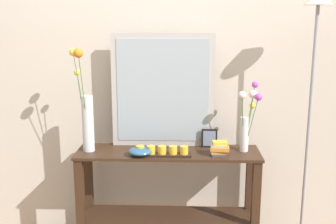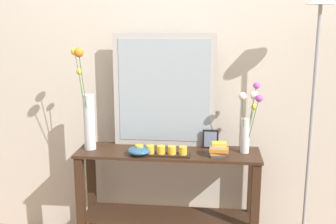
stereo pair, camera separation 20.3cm
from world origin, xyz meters
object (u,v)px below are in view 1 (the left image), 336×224
at_px(tall_vase_left, 86,114).
at_px(book_stack, 219,148).
at_px(candle_tray, 162,151).
at_px(picture_frame_small, 209,138).
at_px(decorative_bowl, 141,151).
at_px(console_table, 168,189).
at_px(mirror_leaning, 163,91).
at_px(floor_lamp, 312,84).
at_px(vase_right, 247,118).

xyz_separation_m(tall_vase_left, book_stack, (0.90, -0.07, -0.22)).
relative_size(candle_tray, book_stack, 3.03).
bearing_deg(picture_frame_small, decorative_bowl, -156.47).
bearing_deg(console_table, mirror_leaning, 106.41).
height_order(mirror_leaning, tall_vase_left, mirror_leaning).
bearing_deg(candle_tray, console_table, 68.69).
relative_size(mirror_leaning, picture_frame_small, 6.02).
height_order(console_table, floor_lamp, floor_lamp).
distance_m(mirror_leaning, decorative_bowl, 0.47).
distance_m(candle_tray, picture_frame_small, 0.39).
distance_m(vase_right, candle_tray, 0.63).
relative_size(vase_right, picture_frame_small, 3.63).
height_order(mirror_leaning, floor_lamp, floor_lamp).
distance_m(mirror_leaning, book_stack, 0.57).
xyz_separation_m(candle_tray, floor_lamp, (0.98, 0.04, 0.46)).
xyz_separation_m(candle_tray, picture_frame_small, (0.33, 0.20, 0.04)).
bearing_deg(mirror_leaning, book_stack, -29.95).
relative_size(mirror_leaning, tall_vase_left, 1.12).
distance_m(console_table, decorative_bowl, 0.38).
height_order(vase_right, picture_frame_small, vase_right).
relative_size(console_table, mirror_leaning, 1.58).
bearing_deg(mirror_leaning, vase_right, -11.90).
height_order(candle_tray, book_stack, book_stack).
xyz_separation_m(vase_right, candle_tray, (-0.58, -0.11, -0.21)).
xyz_separation_m(vase_right, picture_frame_small, (-0.25, 0.09, -0.17)).
height_order(candle_tray, picture_frame_small, picture_frame_small).
relative_size(decorative_bowl, book_stack, 1.26).
bearing_deg(mirror_leaning, candle_tray, -88.89).
bearing_deg(picture_frame_small, vase_right, -18.77).
distance_m(console_table, floor_lamp, 1.21).
distance_m(tall_vase_left, picture_frame_small, 0.88).
height_order(tall_vase_left, candle_tray, tall_vase_left).
height_order(vase_right, candle_tray, vase_right).
relative_size(console_table, picture_frame_small, 9.49).
relative_size(vase_right, candle_tray, 1.24).
relative_size(candle_tray, decorative_bowl, 2.41).
height_order(tall_vase_left, book_stack, tall_vase_left).
relative_size(console_table, floor_lamp, 0.69).
distance_m(candle_tray, decorative_bowl, 0.14).
relative_size(candle_tray, floor_lamp, 0.21).
bearing_deg(floor_lamp, mirror_leaning, 168.80).
bearing_deg(vase_right, book_stack, -152.99).
bearing_deg(decorative_bowl, picture_frame_small, 23.53).
relative_size(mirror_leaning, decorative_bowl, 4.96).
xyz_separation_m(vase_right, book_stack, (-0.20, -0.10, -0.19)).
xyz_separation_m(mirror_leaning, book_stack, (0.39, -0.22, -0.35)).
height_order(vase_right, decorative_bowl, vase_right).
bearing_deg(tall_vase_left, floor_lamp, -1.47).
xyz_separation_m(mirror_leaning, floor_lamp, (0.98, -0.19, 0.08)).
height_order(console_table, picture_frame_small, picture_frame_small).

